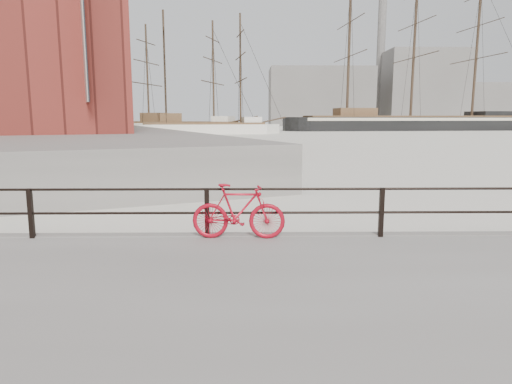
% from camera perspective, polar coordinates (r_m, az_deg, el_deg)
% --- Properties ---
extents(ground, '(400.00, 400.00, 0.00)m').
position_cam_1_polar(ground, '(9.85, 14.94, -7.14)').
color(ground, white).
rests_on(ground, ground).
extents(promenade, '(36.00, 8.00, 0.35)m').
position_cam_1_polar(promenade, '(6.28, 25.27, -15.72)').
color(promenade, gray).
rests_on(promenade, ground).
extents(far_quay, '(78.44, 148.07, 1.80)m').
position_cam_1_polar(far_quay, '(89.28, -25.82, 7.25)').
color(far_quay, gray).
rests_on(far_quay, ground).
extents(guardrail, '(28.00, 0.10, 1.00)m').
position_cam_1_polar(guardrail, '(9.50, 15.40, -2.47)').
color(guardrail, black).
rests_on(guardrail, promenade).
extents(bicycle, '(1.84, 0.37, 1.11)m').
position_cam_1_polar(bicycle, '(9.02, -2.20, -2.42)').
color(bicycle, '#AB0B1C').
rests_on(bicycle, promenade).
extents(barque_black, '(61.88, 26.47, 33.96)m').
position_cam_1_polar(barque_black, '(100.83, 18.66, 7.31)').
color(barque_black, black).
rests_on(barque_black, ground).
extents(schooner_mid, '(28.85, 17.85, 19.49)m').
position_cam_1_polar(schooner_mid, '(81.78, -9.33, 7.31)').
color(schooner_mid, white).
rests_on(schooner_mid, ground).
extents(schooner_left, '(28.58, 16.76, 20.15)m').
position_cam_1_polar(schooner_left, '(76.49, -6.48, 7.24)').
color(schooner_left, silver).
rests_on(schooner_left, ground).
extents(workboat_far, '(11.53, 4.96, 7.00)m').
position_cam_1_polar(workboat_far, '(64.03, -27.49, 5.85)').
color(workboat_far, black).
rests_on(workboat_far, ground).
extents(apartment_cream, '(24.16, 21.40, 21.20)m').
position_cam_1_polar(apartment_cream, '(79.99, -28.24, 15.21)').
color(apartment_cream, beige).
rests_on(apartment_cream, far_quay).
extents(apartment_grey, '(26.02, 22.15, 23.20)m').
position_cam_1_polar(apartment_grey, '(101.91, -27.17, 14.36)').
color(apartment_grey, gray).
rests_on(apartment_grey, far_quay).
extents(apartment_brick, '(27.87, 22.90, 21.20)m').
position_cam_1_polar(apartment_brick, '(124.69, -26.38, 12.85)').
color(apartment_brick, brown).
rests_on(apartment_brick, far_quay).
extents(industrial_west, '(32.00, 18.00, 18.00)m').
position_cam_1_polar(industrial_west, '(150.92, 7.93, 11.64)').
color(industrial_west, gray).
rests_on(industrial_west, ground).
extents(industrial_mid, '(26.00, 20.00, 24.00)m').
position_cam_1_polar(industrial_mid, '(164.77, 20.07, 12.02)').
color(industrial_mid, gray).
rests_on(industrial_mid, ground).
extents(industrial_east, '(20.00, 16.00, 14.00)m').
position_cam_1_polar(industrial_east, '(178.41, 26.42, 9.76)').
color(industrial_east, gray).
rests_on(industrial_east, ground).
extents(smokestack, '(2.80, 2.80, 44.00)m').
position_cam_1_polar(smokestack, '(166.35, 15.29, 15.68)').
color(smokestack, gray).
rests_on(smokestack, ground).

